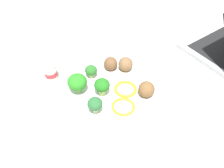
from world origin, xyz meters
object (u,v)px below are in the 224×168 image
object	(u,v)px
meatball_near_rim	(126,64)
broccoli_floret_near_rim	(91,71)
knife	(201,107)
plate	(112,91)
broccoli_floret_back_left	(102,86)
pepper_ring_far_rim	(125,89)
broccoli_floret_far_rim	(77,82)
meatball_front_left	(111,64)
fork	(201,97)
yogurt_bottle	(51,72)
napkin	(198,102)
meatball_back_right	(146,89)
broccoli_floret_mid_left	(95,104)
pepper_ring_front_right	(123,107)

from	to	relation	value
meatball_near_rim	broccoli_floret_near_rim	bearing A→B (deg)	-156.26
meatball_near_rim	knife	distance (m)	0.25
plate	broccoli_floret_back_left	world-z (taller)	broccoli_floret_back_left
pepper_ring_far_rim	plate	bearing A→B (deg)	179.77
broccoli_floret_back_left	broccoli_floret_far_rim	world-z (taller)	broccoli_floret_far_rim
meatball_front_left	fork	size ratio (longest dim) A/B	0.35
broccoli_floret_near_rim	fork	size ratio (longest dim) A/B	0.34
broccoli_floret_near_rim	knife	size ratio (longest dim) A/B	0.28
broccoli_floret_far_rim	yogurt_bottle	distance (m)	0.12
napkin	knife	world-z (taller)	knife
meatball_near_rim	fork	size ratio (longest dim) A/B	0.37
pepper_ring_far_rim	napkin	xyz separation A→B (m)	(0.21, -0.01, -0.02)
plate	napkin	distance (m)	0.25
plate	meatball_near_rim	xyz separation A→B (m)	(0.03, 0.09, 0.03)
broccoli_floret_back_left	fork	size ratio (longest dim) A/B	0.45
meatball_back_right	meatball_near_rim	distance (m)	0.12
pepper_ring_far_rim	broccoli_floret_back_left	bearing A→B (deg)	-160.11
broccoli_floret_far_rim	napkin	size ratio (longest dim) A/B	0.36
meatball_front_left	plate	bearing A→B (deg)	-80.41
broccoli_floret_near_rim	napkin	xyz separation A→B (m)	(0.32, -0.06, -0.04)
meatball_back_right	knife	size ratio (longest dim) A/B	0.32
meatball_front_left	knife	world-z (taller)	meatball_front_left
broccoli_floret_mid_left	yogurt_bottle	world-z (taller)	same
yogurt_bottle	fork	bearing A→B (deg)	-3.87
broccoli_floret_near_rim	pepper_ring_front_right	bearing A→B (deg)	-45.98
plate	napkin	size ratio (longest dim) A/B	1.65
broccoli_floret_near_rim	yogurt_bottle	size ratio (longest dim) A/B	0.62
broccoli_floret_far_rim	meatball_front_left	distance (m)	0.14
pepper_ring_far_rim	yogurt_bottle	world-z (taller)	yogurt_bottle
broccoli_floret_back_left	broccoli_floret_mid_left	world-z (taller)	broccoli_floret_back_left
meatball_front_left	yogurt_bottle	world-z (taller)	yogurt_bottle
meatball_front_left	napkin	distance (m)	0.28
plate	knife	xyz separation A→B (m)	(0.25, -0.03, -0.00)
broccoli_floret_mid_left	yogurt_bottle	xyz separation A→B (m)	(-0.16, 0.13, -0.02)
broccoli_floret_mid_left	pepper_ring_far_rim	size ratio (longest dim) A/B	0.73
pepper_ring_far_rim	meatball_near_rim	bearing A→B (deg)	94.96
pepper_ring_far_rim	broccoli_floret_far_rim	bearing A→B (deg)	-170.57
meatball_back_right	meatball_near_rim	world-z (taller)	meatball_back_right
plate	broccoli_floret_mid_left	bearing A→B (deg)	-110.49
napkin	knife	bearing A→B (deg)	-73.52
napkin	meatball_back_right	bearing A→B (deg)	-179.56
napkin	yogurt_bottle	size ratio (longest dim) A/B	2.58
broccoli_floret_near_rim	napkin	bearing A→B (deg)	-10.14
broccoli_floret_back_left	broccoli_floret_mid_left	size ratio (longest dim) A/B	1.09
plate	yogurt_bottle	bearing A→B (deg)	169.62
plate	pepper_ring_front_right	xyz separation A→B (m)	(0.04, -0.07, 0.01)
broccoli_floret_back_left	fork	world-z (taller)	broccoli_floret_back_left
pepper_ring_front_right	yogurt_bottle	distance (m)	0.25
meatball_back_right	fork	world-z (taller)	meatball_back_right
napkin	pepper_ring_front_right	bearing A→B (deg)	-165.18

